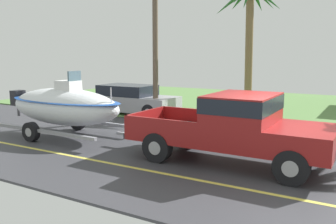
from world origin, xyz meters
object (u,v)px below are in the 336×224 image
object	(u,v)px
pickup_truck_towing	(241,125)
boat_on_trailer	(64,106)
palm_tree_near_right	(250,13)
parked_sedan_near	(130,100)
utility_pole	(155,32)

from	to	relation	value
pickup_truck_towing	boat_on_trailer	bearing A→B (deg)	-180.00
boat_on_trailer	palm_tree_near_right	world-z (taller)	palm_tree_near_right
parked_sedan_near	utility_pole	distance (m)	3.58
parked_sedan_near	boat_on_trailer	bearing A→B (deg)	-79.57
parked_sedan_near	palm_tree_near_right	world-z (taller)	palm_tree_near_right
pickup_truck_towing	boat_on_trailer	xyz separation A→B (m)	(-6.33, -0.00, 0.05)
pickup_truck_towing	parked_sedan_near	size ratio (longest dim) A/B	1.20
parked_sedan_near	utility_pole	size ratio (longest dim) A/B	0.62
pickup_truck_towing	palm_tree_near_right	bearing A→B (deg)	106.78
pickup_truck_towing	utility_pole	size ratio (longest dim) A/B	0.75
parked_sedan_near	utility_pole	xyz separation A→B (m)	(1.67, -0.38, 3.14)
parked_sedan_near	utility_pole	world-z (taller)	utility_pole
pickup_truck_towing	utility_pole	world-z (taller)	utility_pole
palm_tree_near_right	utility_pole	size ratio (longest dim) A/B	0.88
boat_on_trailer	parked_sedan_near	world-z (taller)	boat_on_trailer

